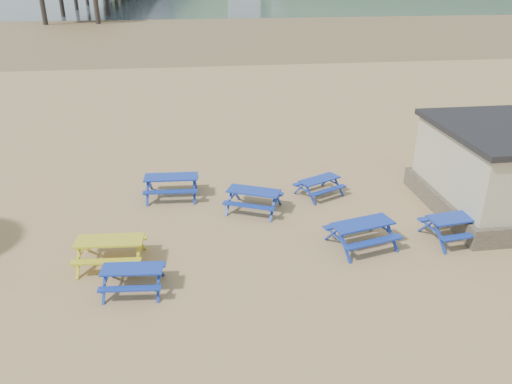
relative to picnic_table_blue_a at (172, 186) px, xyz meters
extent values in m
plane|color=tan|center=(2.60, -3.68, -0.43)|extent=(400.00, 400.00, 0.00)
plane|color=olive|center=(2.60, 51.32, -0.42)|extent=(400.00, 400.00, 0.00)
cube|color=#101C99|center=(0.00, 0.00, 0.40)|extent=(2.06, 0.89, 0.06)
cube|color=#101C99|center=(0.04, 0.67, 0.08)|extent=(2.04, 0.39, 0.06)
cube|color=#101C99|center=(-0.04, -0.67, 0.08)|extent=(2.04, 0.39, 0.06)
cube|color=#101C99|center=(2.97, -1.59, 0.34)|extent=(2.03, 1.45, 0.05)
cube|color=#101C99|center=(3.24, -1.01, 0.05)|extent=(1.83, 1.02, 0.05)
cube|color=#101C99|center=(2.71, -2.16, 0.05)|extent=(1.83, 1.02, 0.05)
cube|color=#101C99|center=(5.66, -0.63, 0.24)|extent=(1.74, 1.29, 0.05)
cube|color=#101C99|center=(5.42, -0.14, -0.02)|extent=(1.56, 0.93, 0.05)
cube|color=#101C99|center=(5.90, -1.12, -0.02)|extent=(1.56, 0.93, 0.05)
cube|color=#101C99|center=(-0.95, -5.97, 0.25)|extent=(1.72, 0.79, 0.05)
cube|color=#101C99|center=(-0.90, -5.42, -0.01)|extent=(1.68, 0.37, 0.05)
cube|color=#101C99|center=(-1.00, -6.53, -0.01)|extent=(1.68, 0.37, 0.05)
cube|color=#101C99|center=(6.05, -4.56, 0.38)|extent=(2.10, 1.23, 0.05)
cube|color=#101C99|center=(5.88, -3.92, 0.07)|extent=(1.98, 0.75, 0.05)
cube|color=#101C99|center=(6.21, -5.19, 0.07)|extent=(1.98, 0.75, 0.05)
cube|color=#101C99|center=(9.24, -4.56, 0.37)|extent=(2.04, 0.99, 0.05)
cube|color=#101C99|center=(9.16, -3.91, 0.06)|extent=(1.98, 0.51, 0.05)
cube|color=#101C99|center=(9.32, -5.21, 0.06)|extent=(1.98, 0.51, 0.05)
cube|color=yellow|center=(-1.72, -4.55, 0.38)|extent=(2.03, 0.90, 0.06)
cube|color=yellow|center=(-1.68, -3.90, 0.07)|extent=(1.99, 0.41, 0.06)
cube|color=yellow|center=(-1.76, -5.21, 0.07)|extent=(1.99, 0.41, 0.06)
ellipsoid|color=#2D4C1E|center=(92.60, 226.32, -10.43)|extent=(264.00, 144.00, 108.00)
camera|label=1|loc=(0.85, -17.77, 7.85)|focal=35.00mm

